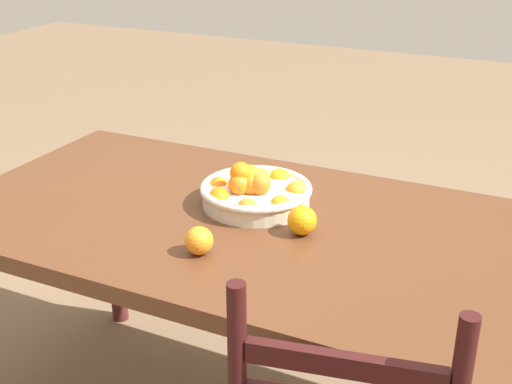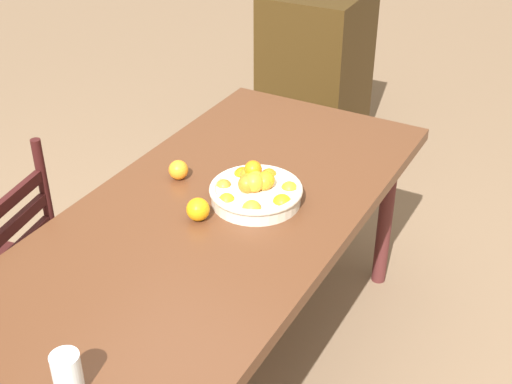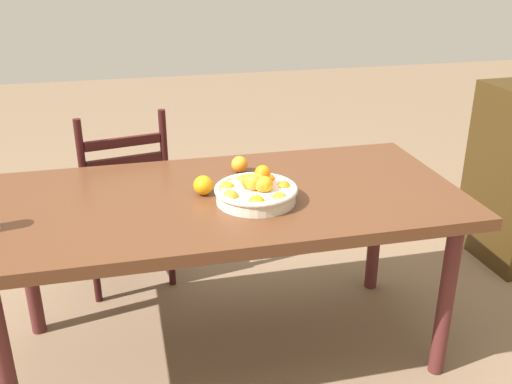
% 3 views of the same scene
% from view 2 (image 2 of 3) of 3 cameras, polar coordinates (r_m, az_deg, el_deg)
% --- Properties ---
extents(ground_plane, '(12.00, 12.00, 0.00)m').
position_cam_2_polar(ground_plane, '(2.89, -2.77, -14.33)').
color(ground_plane, brown).
extents(dining_table, '(1.92, 0.91, 0.77)m').
position_cam_2_polar(dining_table, '(2.43, -3.19, -2.87)').
color(dining_table, '#502D1A').
rests_on(dining_table, ground).
extents(cabinet, '(0.63, 0.54, 1.00)m').
position_cam_2_polar(cabinet, '(4.20, 4.92, 9.57)').
color(cabinet, '#35240D').
rests_on(cabinet, ground).
extents(fruit_bowl, '(0.33, 0.33, 0.14)m').
position_cam_2_polar(fruit_bowl, '(2.41, -0.02, 0.11)').
color(fruit_bowl, beige).
rests_on(fruit_bowl, dining_table).
extents(orange_loose_0, '(0.07, 0.07, 0.07)m').
position_cam_2_polar(orange_loose_0, '(2.57, -6.37, 1.81)').
color(orange_loose_0, orange).
rests_on(orange_loose_0, dining_table).
extents(orange_loose_1, '(0.08, 0.08, 0.08)m').
position_cam_2_polar(orange_loose_1, '(2.33, -4.77, -1.43)').
color(orange_loose_1, orange).
rests_on(orange_loose_1, dining_table).
extents(drinking_glass, '(0.07, 0.07, 0.12)m').
position_cam_2_polar(drinking_glass, '(1.78, -15.20, -14.18)').
color(drinking_glass, silver).
rests_on(drinking_glass, dining_table).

